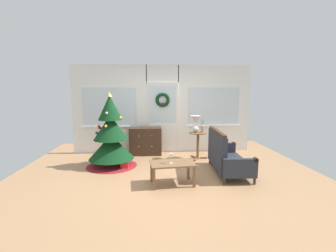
# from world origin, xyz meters

# --- Properties ---
(ground_plane) EXTENTS (6.76, 6.76, 0.00)m
(ground_plane) POSITION_xyz_m (0.00, 0.00, 0.00)
(ground_plane) COLOR #AD7F56
(back_wall_with_door) EXTENTS (5.20, 0.19, 2.55)m
(back_wall_with_door) POSITION_xyz_m (0.00, 2.08, 1.28)
(back_wall_with_door) COLOR white
(back_wall_with_door) RESTS_ON ground
(christmas_tree) EXTENTS (1.22, 1.22, 1.79)m
(christmas_tree) POSITION_xyz_m (-1.30, 0.79, 0.69)
(christmas_tree) COLOR #4C331E
(christmas_tree) RESTS_ON ground
(dresser_cabinet) EXTENTS (0.90, 0.45, 0.78)m
(dresser_cabinet) POSITION_xyz_m (-0.50, 1.79, 0.39)
(dresser_cabinet) COLOR #3D281C
(dresser_cabinet) RESTS_ON ground
(settee_sofa) EXTENTS (0.78, 1.52, 0.96)m
(settee_sofa) POSITION_xyz_m (1.28, 0.11, 0.38)
(settee_sofa) COLOR #3D281C
(settee_sofa) RESTS_ON ground
(side_table) EXTENTS (0.50, 0.48, 0.72)m
(side_table) POSITION_xyz_m (0.90, 1.24, 0.51)
(side_table) COLOR brown
(side_table) RESTS_ON ground
(table_lamp) EXTENTS (0.28, 0.28, 0.44)m
(table_lamp) POSITION_xyz_m (0.84, 1.28, 1.00)
(table_lamp) COLOR silver
(table_lamp) RESTS_ON side_table
(flower_vase) EXTENTS (0.11, 0.10, 0.35)m
(flower_vase) POSITION_xyz_m (1.00, 1.18, 0.83)
(flower_vase) COLOR tan
(flower_vase) RESTS_ON side_table
(coffee_table) EXTENTS (0.89, 0.60, 0.43)m
(coffee_table) POSITION_xyz_m (0.06, -0.46, 0.37)
(coffee_table) COLOR brown
(coffee_table) RESTS_ON ground
(wine_glass) EXTENTS (0.08, 0.08, 0.20)m
(wine_glass) POSITION_xyz_m (0.03, -0.50, 0.57)
(wine_glass) COLOR silver
(wine_glass) RESTS_ON coffee_table
(gift_box) EXTENTS (0.18, 0.16, 0.18)m
(gift_box) POSITION_xyz_m (-0.97, 0.56, 0.09)
(gift_box) COLOR red
(gift_box) RESTS_ON ground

